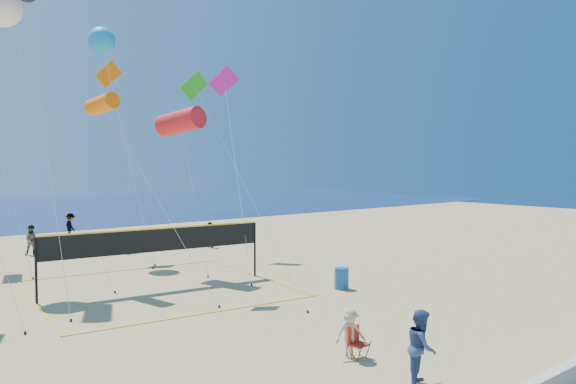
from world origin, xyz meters
TOP-DOWN VIEW (x-y plane):
  - bystander_a at (2.41, -0.53)m, footprint 1.15×1.12m
  - bystander_b at (2.36, 1.91)m, footprint 1.04×0.80m
  - far_person_1 at (4.89, 23.69)m, footprint 1.38×0.99m
  - far_person_2 at (10.25, 22.37)m, footprint 0.59×0.72m
  - far_person_3 at (0.36, 26.45)m, footprint 1.02×0.88m
  - far_person_4 at (4.40, 31.92)m, footprint 0.76×1.26m
  - camp_chair at (2.52, 1.80)m, footprint 0.52×0.63m
  - trash_barrel at (8.35, 8.28)m, footprint 0.82×0.82m
  - volleyball_net at (2.11, 13.44)m, footprint 11.06×10.93m
  - kite_2 at (0.62, 15.67)m, footprint 2.41×7.73m
  - kite_4 at (3.54, 11.93)m, footprint 1.85×6.35m
  - kite_5 at (9.63, 19.49)m, footprint 5.02×9.24m
  - kite_6 at (-2.52, 19.43)m, footprint 3.98×6.83m
  - kite_7 at (3.54, 23.17)m, footprint 1.89×6.34m
  - kite_9 at (4.22, 23.54)m, footprint 1.71×5.43m
  - kite_10 at (4.67, 15.95)m, footprint 1.79×3.32m

SIDE VIEW (x-z plane):
  - trash_barrel at x=8.35m, z-range 0.00..0.94m
  - camp_chair at x=2.52m, z-range 0.00..0.99m
  - bystander_b at x=2.36m, z-range 0.00..1.42m
  - far_person_1 at x=4.89m, z-range 0.00..1.44m
  - far_person_2 at x=10.25m, z-range 0.00..1.68m
  - far_person_3 at x=0.36m, z-range 0.00..1.81m
  - bystander_a at x=2.41m, z-range 0.00..1.87m
  - far_person_4 at x=4.40m, z-range 0.00..1.91m
  - volleyball_net at x=2.11m, z-range 0.52..3.21m
  - kite_10 at x=4.67m, z-range 3.42..11.73m
  - kite_2 at x=0.62m, z-range 3.82..12.48m
  - kite_4 at x=3.54m, z-range 3.39..12.94m
  - kite_5 at x=9.63m, z-range 4.22..15.63m
  - kite_9 at x=4.22m, z-range 4.37..16.04m
  - kite_7 at x=3.54m, z-range 5.91..19.31m
  - kite_6 at x=-2.52m, z-range 5.89..19.48m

